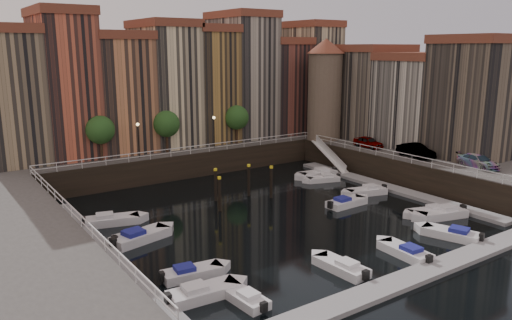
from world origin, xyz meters
TOP-DOWN VIEW (x-y plane):
  - ground at (0.00, 0.00)m, footprint 200.00×200.00m
  - quay_far at (0.00, 26.00)m, footprint 80.00×20.00m
  - quay_right at (28.00, -2.00)m, footprint 20.00×36.00m
  - dock_left at (-16.20, -1.00)m, footprint 2.00×28.00m
  - dock_right at (16.20, -1.00)m, footprint 2.00×28.00m
  - dock_near at (0.00, -17.00)m, footprint 30.00×2.00m
  - mountains at (1.72, 110.00)m, footprint 145.00×100.00m
  - far_terrace at (3.31, 23.50)m, footprint 48.70×10.30m
  - right_terrace at (26.50, 3.80)m, footprint 9.30×24.30m
  - corner_tower at (20.00, 14.50)m, footprint 5.20×5.20m
  - promenade_trees at (-1.33, 18.20)m, footprint 21.20×3.20m
  - street_lamps at (-1.00, 17.20)m, footprint 10.36×0.36m
  - railings at (0.00, 4.88)m, footprint 36.08×34.04m
  - gangway at (17.10, 10.00)m, footprint 2.78×8.32m
  - mooring_pilings at (-0.14, 4.84)m, footprint 7.07×3.46m
  - boat_left_0 at (-13.16, -11.16)m, footprint 4.96×2.05m
  - boat_left_1 at (-12.39, -8.12)m, footprint 4.54×2.10m
  - boat_left_2 at (-12.68, 0.57)m, footprint 4.79×2.25m
  - boat_left_3 at (-12.86, 0.16)m, footprint 5.41×3.06m
  - boat_left_4 at (-13.44, 5.53)m, footprint 5.12×2.98m
  - boat_right_0 at (12.79, -10.23)m, footprint 5.26×3.01m
  - boat_right_1 at (12.38, -9.23)m, footprint 4.57×2.79m
  - boat_right_2 at (12.58, -0.92)m, footprint 4.85×2.77m
  - boat_right_3 at (12.37, 5.78)m, footprint 4.22×2.56m
  - boat_right_4 at (13.22, 7.69)m, footprint 5.21×2.45m
  - boat_near_0 at (-11.21, -13.08)m, footprint 1.77×4.13m
  - boat_near_1 at (-3.10, -13.35)m, footprint 1.91×4.61m
  - boat_near_2 at (2.81, -14.17)m, footprint 1.93×4.68m
  - boat_near_3 at (9.00, -13.92)m, footprint 3.15×4.95m
  - car_a at (20.36, 6.40)m, footprint 1.68×4.18m
  - car_b at (20.56, -0.80)m, footprint 2.29×5.05m
  - car_c at (21.93, -7.81)m, footprint 2.79×5.14m
  - boat_extra_334 at (7.80, -2.59)m, footprint 4.72×1.87m

SIDE VIEW (x-z plane):
  - ground at x=0.00m, z-range 0.00..0.00m
  - dock_left at x=-16.20m, z-range 0.00..0.35m
  - dock_right at x=16.20m, z-range 0.00..0.35m
  - dock_near at x=0.00m, z-range 0.00..0.35m
  - boat_near_0 at x=-11.21m, z-range -0.15..0.78m
  - boat_right_3 at x=12.37m, z-range -0.15..0.79m
  - boat_left_1 at x=-12.39m, z-range -0.17..0.86m
  - boat_right_1 at x=12.38m, z-range -0.17..0.86m
  - boat_near_1 at x=-3.10m, z-range -0.17..0.88m
  - boat_near_2 at x=2.81m, z-range -0.17..0.89m
  - boat_extra_334 at x=7.80m, z-range -0.18..0.90m
  - boat_left_2 at x=-12.68m, z-range -0.18..0.90m
  - boat_right_2 at x=12.58m, z-range -0.18..0.91m
  - boat_near_3 at x=9.00m, z-range -0.18..0.93m
  - boat_left_0 at x=-13.16m, z-range -0.18..0.94m
  - boat_left_4 at x=-13.44m, z-range -0.19..0.96m
  - boat_right_4 at x=13.22m, z-range -0.19..0.98m
  - boat_right_0 at x=12.79m, z-range -0.19..0.99m
  - boat_left_3 at x=-12.86m, z-range -0.20..1.01m
  - quay_far at x=0.00m, z-range 0.00..3.00m
  - quay_right at x=28.00m, z-range 0.00..3.00m
  - mooring_pilings at x=-0.14m, z-range -0.24..3.54m
  - gangway at x=17.10m, z-range 0.05..3.78m
  - car_c at x=21.93m, z-range 3.00..4.41m
  - car_a at x=20.36m, z-range 3.00..4.42m
  - railings at x=0.00m, z-range 3.53..4.05m
  - car_b at x=20.56m, z-range 3.00..4.61m
  - street_lamps at x=-1.00m, z-range 3.81..7.99m
  - promenade_trees at x=-1.33m, z-range 3.98..9.18m
  - mountains at x=1.72m, z-range -1.08..16.92m
  - right_terrace at x=26.50m, z-range 2.56..16.56m
  - corner_tower at x=20.00m, z-range 3.29..17.09m
  - far_terrace at x=3.31m, z-range 2.20..19.70m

